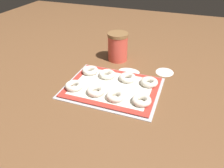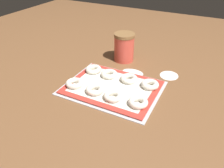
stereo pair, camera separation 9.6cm
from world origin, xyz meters
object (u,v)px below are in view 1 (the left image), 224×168
at_px(bagel_front_mid_left, 96,91).
at_px(bagel_front_mid_right, 116,96).
at_px(bagel_back_far_left, 90,71).
at_px(bagel_back_mid_left, 107,74).
at_px(bagel_back_mid_right, 127,78).
at_px(flour_canister, 118,47).
at_px(bagel_front_far_right, 141,100).
at_px(baking_tray, 112,88).
at_px(bagel_back_far_right, 149,82).
at_px(bagel_front_far_left, 74,86).

relative_size(bagel_front_mid_left, bagel_front_mid_right, 1.00).
bearing_deg(bagel_back_far_left, bagel_front_mid_right, -39.95).
bearing_deg(bagel_back_mid_left, bagel_back_mid_right, 2.53).
height_order(bagel_front_mid_right, bagel_back_mid_right, same).
bearing_deg(bagel_front_mid_right, flour_canister, 107.66).
bearing_deg(bagel_back_mid_right, bagel_front_far_right, -55.07).
distance_m(baking_tray, bagel_back_far_left, 0.16).
distance_m(bagel_back_mid_right, bagel_back_far_right, 0.10).
distance_m(bagel_front_mid_left, bagel_back_far_right, 0.24).
bearing_deg(bagel_front_mid_right, bagel_front_mid_left, 176.13).
xyz_separation_m(bagel_front_far_right, bagel_back_mid_left, (-0.20, 0.14, 0.00)).
xyz_separation_m(bagel_back_mid_left, flour_canister, (-0.02, 0.21, 0.05)).
bearing_deg(flour_canister, bagel_back_mid_left, -84.81).
bearing_deg(bagel_back_far_right, bagel_front_mid_left, -143.48).
xyz_separation_m(bagel_front_far_right, bagel_back_far_left, (-0.29, 0.15, 0.00)).
xyz_separation_m(bagel_back_mid_right, flour_canister, (-0.12, 0.21, 0.05)).
height_order(bagel_front_mid_right, flour_canister, flour_canister).
distance_m(baking_tray, bagel_front_far_left, 0.17).
relative_size(bagel_front_far_left, bagel_front_far_right, 1.00).
bearing_deg(bagel_front_mid_right, bagel_back_far_right, 54.84).
xyz_separation_m(bagel_front_mid_right, bagel_back_mid_left, (-0.10, 0.15, 0.00)).
height_order(baking_tray, flour_canister, flour_canister).
relative_size(baking_tray, bagel_front_far_left, 5.29).
bearing_deg(bagel_front_far_right, bagel_front_mid_right, -175.65).
relative_size(bagel_front_mid_left, bagel_back_mid_right, 1.00).
height_order(bagel_front_far_left, bagel_back_mid_right, same).
bearing_deg(flour_canister, bagel_back_mid_right, -60.04).
bearing_deg(flour_canister, bagel_front_far_right, -57.91).
xyz_separation_m(bagel_front_far_left, bagel_back_mid_right, (0.20, 0.15, 0.00)).
distance_m(baking_tray, bagel_front_mid_right, 0.09).
xyz_separation_m(bagel_front_mid_right, flour_canister, (-0.12, 0.36, 0.05)).
height_order(bagel_front_far_left, flour_canister, flour_canister).
distance_m(baking_tray, bagel_front_far_right, 0.17).
distance_m(bagel_back_mid_right, flour_canister, 0.25).
distance_m(bagel_front_far_right, bagel_back_far_right, 0.14).
bearing_deg(bagel_back_far_left, bagel_back_mid_left, -3.80).
bearing_deg(bagel_back_mid_left, bagel_front_mid_right, -57.43).
relative_size(baking_tray, bagel_front_far_right, 5.29).
xyz_separation_m(bagel_back_far_left, bagel_back_mid_right, (0.19, -0.00, 0.00)).
bearing_deg(bagel_front_mid_left, bagel_front_mid_right, -3.87).
distance_m(bagel_front_mid_left, bagel_back_mid_left, 0.14).
bearing_deg(baking_tray, bagel_back_far_left, 151.52).
height_order(bagel_front_far_left, bagel_back_mid_left, same).
relative_size(baking_tray, bagel_back_far_right, 5.29).
bearing_deg(bagel_front_far_right, baking_tray, 154.81).
distance_m(baking_tray, flour_canister, 0.30).
bearing_deg(bagel_front_mid_left, bagel_back_mid_left, 92.49).
relative_size(baking_tray, flour_canister, 2.75).
bearing_deg(flour_canister, bagel_front_far_left, -102.85).
bearing_deg(bagel_front_far_right, bagel_back_mid_right, 124.93).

